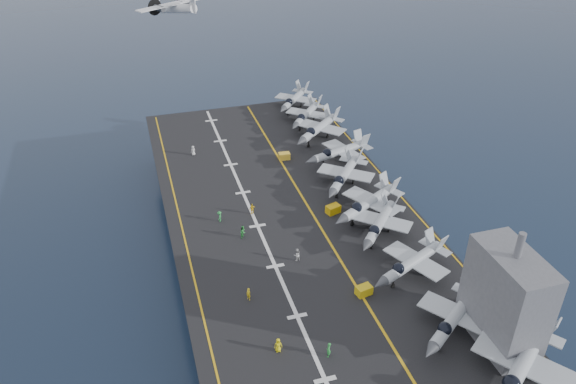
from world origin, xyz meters
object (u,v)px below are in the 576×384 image
object	(u,v)px
tow_cart_a	(364,290)
fighter_jet_0	(522,365)
island_superstructure	(508,289)
transport_plane	(176,9)

from	to	relation	value
tow_cart_a	fighter_jet_0	bearing A→B (deg)	-60.17
island_superstructure	tow_cart_a	distance (m)	17.70
fighter_jet_0	tow_cart_a	world-z (taller)	fighter_jet_0
tow_cart_a	transport_plane	bearing A→B (deg)	98.54
fighter_jet_0	tow_cart_a	distance (m)	20.40
tow_cart_a	island_superstructure	bearing A→B (deg)	-44.36
island_superstructure	fighter_jet_0	size ratio (longest dim) A/B	0.80
fighter_jet_0	transport_plane	distance (m)	102.07
transport_plane	island_superstructure	bearing A→B (deg)	-75.53
fighter_jet_0	transport_plane	world-z (taller)	transport_plane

